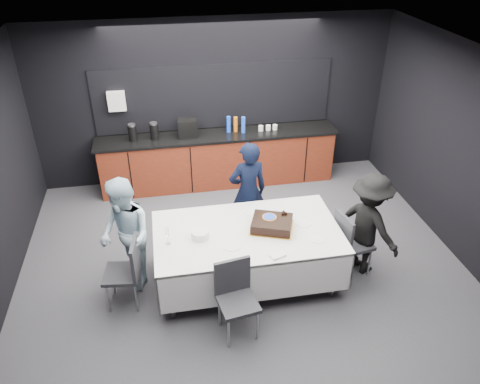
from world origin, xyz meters
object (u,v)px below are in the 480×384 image
object	(u,v)px
chair_near	(236,293)
person_left	(126,235)
party_table	(247,240)
person_right	(368,224)
champagne_flute	(167,233)
person_center	(248,192)
chair_left	(128,268)
chair_right	(349,239)
plate_stack	(200,234)
cake_assembly	(272,224)

from	to	relation	value
chair_near	person_left	bearing A→B (deg)	140.20
chair_near	person_left	xyz separation A→B (m)	(-1.20, 1.00, 0.23)
party_table	person_right	distance (m)	1.59
champagne_flute	person_center	xyz separation A→B (m)	(1.18, 1.02, -0.17)
party_table	person_center	bearing A→B (deg)	78.28
champagne_flute	chair_near	world-z (taller)	champagne_flute
chair_left	chair_right	bearing A→B (deg)	1.17
plate_stack	person_center	size ratio (longest dim) A/B	0.14
plate_stack	champagne_flute	size ratio (longest dim) A/B	0.99
person_left	plate_stack	bearing A→B (deg)	50.66
chair_near	party_table	bearing A→B (deg)	70.04
champagne_flute	person_center	bearing A→B (deg)	40.72
party_table	person_right	bearing A→B (deg)	-2.05
champagne_flute	person_left	size ratio (longest dim) A/B	0.15
person_left	champagne_flute	bearing A→B (deg)	35.66
chair_left	person_left	xyz separation A→B (m)	(-0.00, 0.36, 0.23)
champagne_flute	chair_right	xyz separation A→B (m)	(2.32, -0.01, -0.40)
cake_assembly	chair_near	distance (m)	1.05
chair_near	cake_assembly	bearing A→B (deg)	53.00
person_center	person_left	xyz separation A→B (m)	(-1.69, -0.73, -0.00)
chair_right	person_left	xyz separation A→B (m)	(-2.83, 0.30, 0.23)
chair_left	person_left	distance (m)	0.42
person_right	chair_near	bearing A→B (deg)	83.12
chair_near	person_center	distance (m)	1.81
party_table	plate_stack	world-z (taller)	plate_stack
plate_stack	person_center	bearing A→B (deg)	50.69
party_table	chair_near	world-z (taller)	chair_near
cake_assembly	champagne_flute	xyz separation A→B (m)	(-1.30, -0.08, 0.09)
cake_assembly	person_left	size ratio (longest dim) A/B	0.42
person_center	chair_left	bearing A→B (deg)	25.17
person_left	party_table	bearing A→B (deg)	57.09
plate_stack	cake_assembly	bearing A→B (deg)	1.85
chair_near	person_right	size ratio (longest dim) A/B	0.64
person_center	person_right	xyz separation A→B (m)	(1.40, -0.99, -0.05)
plate_stack	champagne_flute	bearing A→B (deg)	-171.95
chair_left	champagne_flute	bearing A→B (deg)	7.97
plate_stack	chair_right	distance (m)	1.95
cake_assembly	chair_left	xyz separation A→B (m)	(-1.80, -0.16, -0.31)
plate_stack	person_right	xyz separation A→B (m)	(2.18, -0.03, -0.11)
cake_assembly	person_right	bearing A→B (deg)	-2.80
cake_assembly	chair_left	distance (m)	1.84
champagne_flute	person_right	bearing A→B (deg)	0.50
champagne_flute	chair_left	xyz separation A→B (m)	(-0.50, -0.07, -0.40)
party_table	cake_assembly	size ratio (longest dim) A/B	3.58
person_center	person_right	bearing A→B (deg)	136.91
chair_near	person_left	world-z (taller)	person_left
chair_right	plate_stack	bearing A→B (deg)	177.97
champagne_flute	chair_right	size ratio (longest dim) A/B	0.24
party_table	chair_near	xyz separation A→B (m)	(-0.29, -0.80, -0.11)
party_table	cake_assembly	xyz separation A→B (m)	(0.32, 0.01, 0.21)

